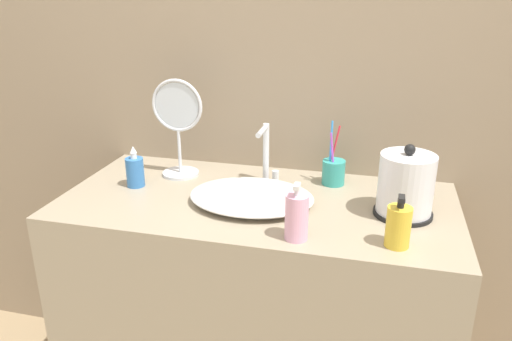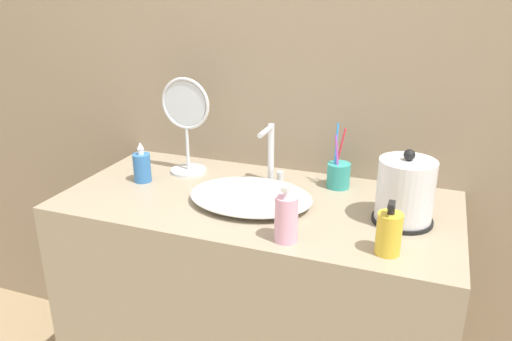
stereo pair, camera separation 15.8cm
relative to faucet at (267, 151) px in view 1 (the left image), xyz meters
name	(u,v)px [view 1 (the left image)]	position (x,y,z in m)	size (l,w,h in m)	color
wall_back	(279,62)	(0.00, 0.17, 0.28)	(6.00, 0.04, 2.60)	gray
vanity_counter	(257,315)	(0.00, -0.15, -0.57)	(1.27, 0.61, 0.91)	gray
sink_basin	(251,196)	(-0.01, -0.19, -0.09)	(0.40, 0.31, 0.05)	white
faucet	(267,151)	(0.00, 0.00, 0.00)	(0.06, 0.13, 0.21)	silver
electric_kettle	(406,187)	(0.46, -0.16, -0.02)	(0.18, 0.18, 0.22)	black
toothbrush_cup	(333,171)	(0.23, 0.04, -0.07)	(0.08, 0.08, 0.22)	teal
lotion_bottle	(297,216)	(0.17, -0.38, -0.05)	(0.06, 0.06, 0.17)	#EAA8C6
shampoo_bottle	(398,226)	(0.44, -0.36, -0.06)	(0.07, 0.07, 0.15)	gold
mouthwash_bottle	(135,171)	(-0.43, -0.15, -0.06)	(0.06, 0.06, 0.14)	#3370B7
vanity_mirror	(178,124)	(-0.32, -0.01, 0.08)	(0.19, 0.13, 0.35)	silver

